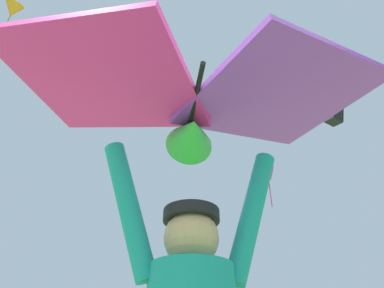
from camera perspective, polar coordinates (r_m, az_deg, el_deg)
name	(u,v)px	position (r m, az deg, el deg)	size (l,w,h in m)	color
held_stunt_kite	(194,99)	(1.83, 0.31, 7.07)	(2.01, 1.17, 0.42)	black
distant_kite_black_high_left	(334,114)	(23.73, 21.20, 4.44)	(1.26, 1.18, 1.45)	black
distant_kite_orange_mid_right	(13,10)	(23.10, -26.09, 18.14)	(1.24, 1.22, 2.35)	orange
distant_kite_magenta_far_center	(268,175)	(24.62, 11.75, -4.72)	(1.86, 1.82, 3.01)	#DB2393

